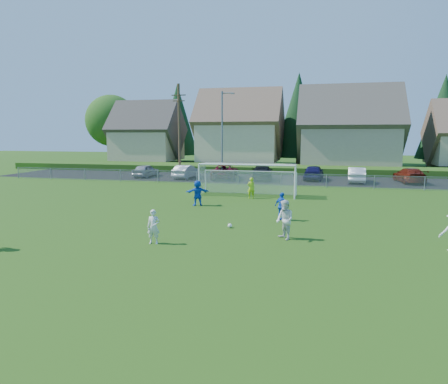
{
  "coord_description": "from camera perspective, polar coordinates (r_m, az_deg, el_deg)",
  "views": [
    {
      "loc": [
        5.3,
        -14.22,
        4.76
      ],
      "look_at": [
        0.0,
        8.0,
        1.4
      ],
      "focal_mm": 32.0,
      "sensor_mm": 36.0,
      "label": 1
    }
  ],
  "objects": [
    {
      "name": "ground",
      "position": [
        15.91,
        -6.78,
        -9.11
      ],
      "size": [
        160.0,
        160.0,
        0.0
      ],
      "primitive_type": "plane",
      "color": "#193D0C",
      "rests_on": "ground"
    },
    {
      "name": "asphalt_lot",
      "position": [
        42.33,
        6.14,
        1.87
      ],
      "size": [
        60.0,
        60.0,
        0.0
      ],
      "primitive_type": "plane",
      "color": "black",
      "rests_on": "ground"
    },
    {
      "name": "grass_embankment",
      "position": [
        49.7,
        7.25,
        3.27
      ],
      "size": [
        70.0,
        6.0,
        0.8
      ],
      "primitive_type": "cube",
      "color": "#1E420F",
      "rests_on": "ground"
    },
    {
      "name": "soccer_ball",
      "position": [
        20.37,
        0.84,
        -4.83
      ],
      "size": [
        0.22,
        0.22,
        0.22
      ],
      "primitive_type": "sphere",
      "color": "white",
      "rests_on": "ground"
    },
    {
      "name": "player_white_a",
      "position": [
        17.63,
        -10.04,
        -4.91
      ],
      "size": [
        0.61,
        0.46,
        1.5
      ],
      "primitive_type": "imported",
      "rotation": [
        0.0,
        0.0,
        0.19
      ],
      "color": "silver",
      "rests_on": "ground"
    },
    {
      "name": "player_white_b",
      "position": [
        18.23,
        8.67,
        -3.96
      ],
      "size": [
        1.07,
        1.11,
        1.8
      ],
      "primitive_type": "imported",
      "rotation": [
        0.0,
        0.0,
        -0.93
      ],
      "color": "silver",
      "rests_on": "ground"
    },
    {
      "name": "player_blue_a",
      "position": [
        22.22,
        8.26,
        -2.05
      ],
      "size": [
        0.98,
        0.79,
        1.56
      ],
      "primitive_type": "imported",
      "rotation": [
        0.0,
        0.0,
        2.61
      ],
      "color": "blue",
      "rests_on": "ground"
    },
    {
      "name": "player_blue_b",
      "position": [
        26.55,
        -3.8,
        -0.12
      ],
      "size": [
        1.63,
        1.17,
        1.7
      ],
      "primitive_type": "imported",
      "rotation": [
        0.0,
        0.0,
        3.62
      ],
      "color": "blue",
      "rests_on": "ground"
    },
    {
      "name": "goalkeeper",
      "position": [
        29.43,
        3.9,
        0.58
      ],
      "size": [
        0.67,
        0.56,
        1.56
      ],
      "primitive_type": "imported",
      "rotation": [
        0.0,
        0.0,
        3.53
      ],
      "color": "#ABDC19",
      "rests_on": "ground"
    },
    {
      "name": "car_a",
      "position": [
        44.97,
        -11.12,
        3.02
      ],
      "size": [
        1.89,
        4.13,
        1.37
      ],
      "primitive_type": "imported",
      "rotation": [
        0.0,
        0.0,
        3.07
      ],
      "color": "#97989E",
      "rests_on": "ground"
    },
    {
      "name": "car_b",
      "position": [
        42.96,
        -5.44,
        2.92
      ],
      "size": [
        1.87,
        4.4,
        1.41
      ],
      "primitive_type": "imported",
      "rotation": [
        0.0,
        0.0,
        3.05
      ],
      "color": "silver",
      "rests_on": "ground"
    },
    {
      "name": "car_c",
      "position": [
        42.17,
        0.11,
        2.93
      ],
      "size": [
        3.22,
        5.78,
        1.53
      ],
      "primitive_type": "imported",
      "rotation": [
        0.0,
        0.0,
        3.27
      ],
      "color": "#600A1B",
      "rests_on": "ground"
    },
    {
      "name": "car_d",
      "position": [
        41.52,
        5.47,
        2.79
      ],
      "size": [
        2.68,
        5.39,
        1.5
      ],
      "primitive_type": "imported",
      "rotation": [
        0.0,
        0.0,
        3.26
      ],
      "color": "black",
      "rests_on": "ground"
    },
    {
      "name": "car_e",
      "position": [
        42.15,
        12.69,
        2.75
      ],
      "size": [
        2.12,
        4.68,
        1.56
      ],
      "primitive_type": "imported",
      "rotation": [
        0.0,
        0.0,
        3.08
      ],
      "color": "#13123F",
      "rests_on": "ground"
    },
    {
      "name": "car_f",
      "position": [
        41.11,
        18.4,
        2.34
      ],
      "size": [
        1.85,
        4.62,
        1.5
      ],
      "primitive_type": "imported",
      "rotation": [
        0.0,
        0.0,
        3.08
      ],
      "color": "silver",
      "rests_on": "ground"
    },
    {
      "name": "car_g",
      "position": [
        42.78,
        24.97,
        2.17
      ],
      "size": [
        2.55,
        5.16,
        1.44
      ],
      "primitive_type": "imported",
      "rotation": [
        0.0,
        0.0,
        3.25
      ],
      "color": "maroon",
      "rests_on": "ground"
    },
    {
      "name": "soccer_goal",
      "position": [
        30.89,
        3.47,
        2.53
      ],
      "size": [
        7.42,
        1.9,
        2.5
      ],
      "color": "white",
      "rests_on": "ground"
    },
    {
      "name": "chainlink_fence",
      "position": [
        36.84,
        5.06,
        1.9
      ],
      "size": [
        52.06,
        0.06,
        1.2
      ],
      "color": "gray",
      "rests_on": "ground"
    },
    {
      "name": "streetlight",
      "position": [
        41.39,
        -0.21,
        8.48
      ],
      "size": [
        1.38,
        0.18,
        9.0
      ],
      "color": "slate",
      "rests_on": "ground"
    },
    {
      "name": "utility_pole",
      "position": [
        43.8,
        -6.41,
        8.82
      ],
      "size": [
        1.6,
        0.26,
        10.0
      ],
      "color": "#473321",
      "rests_on": "ground"
    },
    {
      "name": "houses_row",
      "position": [
        56.84,
        10.23,
        10.83
      ],
      "size": [
        53.9,
        11.45,
        13.27
      ],
      "color": "tan",
      "rests_on": "ground"
    },
    {
      "name": "tree_row",
      "position": [
        63.14,
        9.69,
        10.2
      ],
      "size": [
        65.98,
        12.36,
        13.8
      ],
      "color": "#382616",
      "rests_on": "ground"
    }
  ]
}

